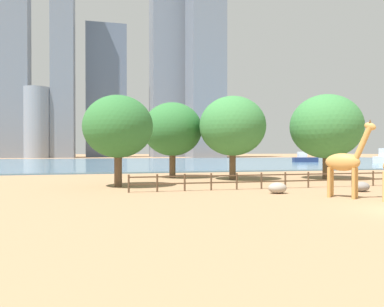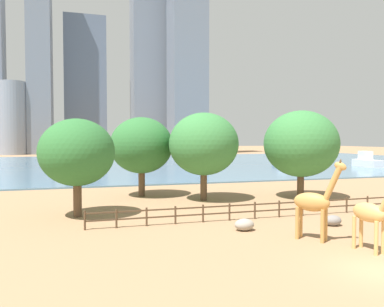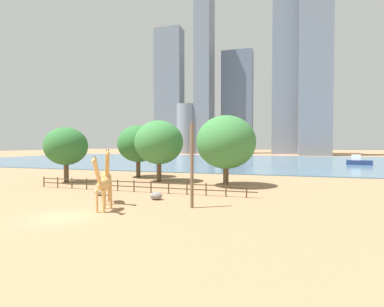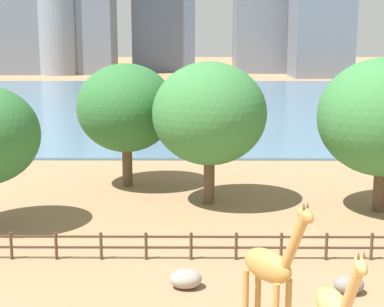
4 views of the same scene
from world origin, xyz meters
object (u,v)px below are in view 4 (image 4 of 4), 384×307
at_px(giraffe_companion, 271,266).
at_px(tree_left_small, 209,114).
at_px(boulder_by_pole, 349,284).
at_px(tree_center_broad, 384,117).
at_px(boulder_near_fence, 186,279).
at_px(tree_right_tall, 126,108).

distance_m(giraffe_companion, tree_left_small, 16.27).
height_order(giraffe_companion, tree_left_small, tree_left_small).
height_order(boulder_by_pole, tree_center_broad, tree_center_broad).
xyz_separation_m(boulder_near_fence, tree_center_broad, (11.18, 10.85, 5.19)).
xyz_separation_m(giraffe_companion, tree_left_small, (-1.78, 15.84, 3.25)).
height_order(boulder_near_fence, tree_center_broad, tree_center_broad).
height_order(giraffe_companion, boulder_by_pole, giraffe_companion).
xyz_separation_m(giraffe_companion, tree_right_tall, (-7.30, 20.13, 3.07)).
bearing_deg(giraffe_companion, tree_right_tall, 162.43).
height_order(giraffe_companion, boulder_near_fence, giraffe_companion).
bearing_deg(tree_right_tall, giraffe_companion, -70.07).
bearing_deg(tree_left_small, tree_right_tall, 142.12).
bearing_deg(boulder_near_fence, giraffe_companion, -48.32).
relative_size(giraffe_companion, tree_center_broad, 0.55).
bearing_deg(boulder_near_fence, tree_center_broad, 44.12).
xyz_separation_m(boulder_near_fence, tree_right_tall, (-4.28, 16.74, 5.00)).
xyz_separation_m(tree_center_broad, tree_left_small, (-9.94, 1.60, -0.01)).
relative_size(boulder_by_pole, tree_center_broad, 0.14).
bearing_deg(boulder_near_fence, boulder_by_pole, -4.07).
bearing_deg(boulder_by_pole, giraffe_companion, -140.43).
xyz_separation_m(giraffe_companion, tree_center_broad, (8.16, 14.24, 3.26)).
height_order(tree_center_broad, tree_left_small, tree_center_broad).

